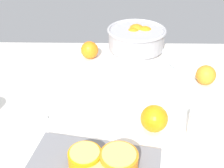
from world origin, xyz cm
name	(u,v)px	position (x,y,z in cm)	size (l,w,h in cm)	color
ground_plane	(109,108)	(0.00, 0.00, -1.50)	(111.95, 88.27, 3.00)	silver
fruit_bowl	(137,38)	(10.37, 37.85, 5.17)	(23.73, 23.73, 9.99)	#99999E
juice_pitcher	(172,85)	(18.73, 1.47, 6.19)	(12.48, 15.92, 17.62)	white
second_glass	(200,129)	(23.51, -15.32, 3.69)	(6.48, 6.48, 8.60)	white
orange_half_0	(119,161)	(2.93, -25.89, 3.57)	(8.70, 8.70, 4.34)	orange
orange_half_1	(85,158)	(-4.71, -25.29, 3.48)	(7.63, 7.63, 4.17)	orange
loose_orange_1	(90,50)	(-8.17, 30.30, 3.40)	(6.81, 6.81, 6.81)	orange
loose_orange_3	(154,118)	(12.34, -11.18, 3.68)	(7.35, 7.35, 7.35)	orange
loose_orange_4	(206,75)	(32.00, 12.21, 3.32)	(6.64, 6.64, 6.64)	orange
spoon	(55,119)	(-14.99, -7.69, 0.43)	(15.55, 2.39, 1.00)	silver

